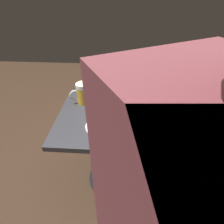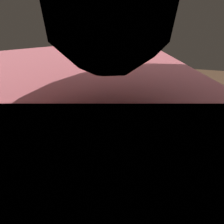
{
  "view_description": "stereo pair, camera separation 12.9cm",
  "coord_description": "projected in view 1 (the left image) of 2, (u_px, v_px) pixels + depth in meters",
  "views": [
    {
      "loc": [
        1.04,
        0.07,
        1.54
      ],
      "look_at": [
        0.0,
        0.0,
        0.79
      ],
      "focal_mm": 28.82,
      "sensor_mm": 36.0,
      "label": 1
    },
    {
      "loc": [
        1.03,
        0.2,
        1.54
      ],
      "look_at": [
        0.0,
        0.0,
        0.79
      ],
      "focal_mm": 28.82,
      "sensor_mm": 36.0,
      "label": 2
    }
  ],
  "objects": [
    {
      "name": "ground_plane",
      "position": [
        112.0,
        177.0,
        1.75
      ],
      "size": [
        6.0,
        6.0,
        0.0
      ],
      "primitive_type": "plane",
      "color": "#382619"
    },
    {
      "name": "cafe_table",
      "position": [
        112.0,
        132.0,
        1.4
      ],
      "size": [
        0.7,
        0.77,
        0.77
      ],
      "color": "black",
      "rests_on": "ground_plane"
    },
    {
      "name": "plate_near",
      "position": [
        133.0,
        103.0,
        1.4
      ],
      "size": [
        0.2,
        0.2,
        0.03
      ],
      "color": "white",
      "rests_on": "cafe_table"
    },
    {
      "name": "plate_far",
      "position": [
        101.0,
        126.0,
        1.18
      ],
      "size": [
        0.21,
        0.21,
        0.03
      ],
      "color": "white",
      "rests_on": "cafe_table"
    },
    {
      "name": "beer_mug",
      "position": [
        82.0,
        94.0,
        1.38
      ],
      "size": [
        0.1,
        0.15,
        0.17
      ],
      "color": "gold",
      "rests_on": "cafe_table"
    },
    {
      "name": "beer_glass_small",
      "position": [
        83.0,
        88.0,
        1.52
      ],
      "size": [
        0.06,
        0.06,
        0.11
      ],
      "primitive_type": "cylinder",
      "color": "gold",
      "rests_on": "cafe_table"
    },
    {
      "name": "salt_shaker",
      "position": [
        103.0,
        100.0,
        1.4
      ],
      "size": [
        0.03,
        0.03,
        0.06
      ],
      "primitive_type": "cylinder",
      "color": "silver",
      "rests_on": "cafe_table"
    }
  ]
}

